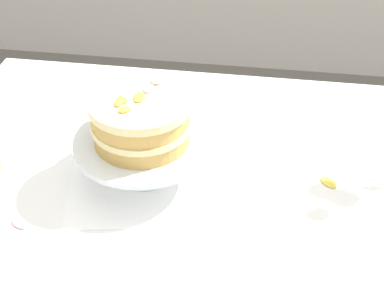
% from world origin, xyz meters
% --- Properties ---
extents(dining_table, '(1.40, 1.00, 0.74)m').
position_xyz_m(dining_table, '(0.00, -0.03, 0.65)').
color(dining_table, white).
rests_on(dining_table, ground).
extents(linen_napkin, '(0.38, 0.38, 0.00)m').
position_xyz_m(linen_napkin, '(-0.18, 0.04, 0.74)').
color(linen_napkin, white).
rests_on(linen_napkin, dining_table).
extents(cake_stand, '(0.29, 0.29, 0.10)m').
position_xyz_m(cake_stand, '(-0.18, 0.04, 0.82)').
color(cake_stand, silver).
rests_on(cake_stand, linen_napkin).
extents(layer_cake, '(0.21, 0.21, 0.11)m').
position_xyz_m(layer_cake, '(-0.18, 0.04, 0.89)').
color(layer_cake, tan).
rests_on(layer_cake, cake_stand).
extents(loose_petal_0, '(0.05, 0.04, 0.01)m').
position_xyz_m(loose_petal_0, '(-0.40, -0.14, 0.74)').
color(loose_petal_0, pink).
rests_on(loose_petal_0, dining_table).
extents(loose_petal_2, '(0.05, 0.05, 0.01)m').
position_xyz_m(loose_petal_2, '(0.22, 0.07, 0.74)').
color(loose_petal_2, yellow).
rests_on(loose_petal_2, dining_table).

